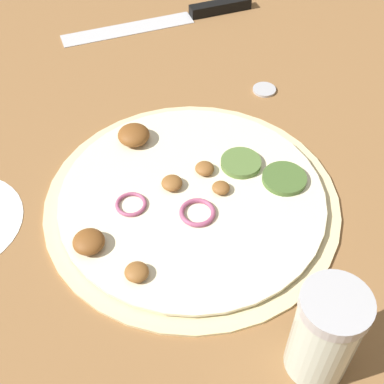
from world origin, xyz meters
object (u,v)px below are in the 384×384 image
(loose_cap, at_px, (264,89))
(pizza, at_px, (191,197))
(spice_jar, at_px, (325,334))
(knife, at_px, (190,14))

(loose_cap, bearing_deg, pizza, 141.00)
(spice_jar, xyz_separation_m, loose_cap, (0.40, -0.08, -0.05))
(loose_cap, bearing_deg, spice_jar, 168.93)
(pizza, distance_m, loose_cap, 0.23)
(pizza, distance_m, spice_jar, 0.23)
(pizza, bearing_deg, spice_jar, -162.16)
(pizza, distance_m, knife, 0.41)
(knife, distance_m, spice_jar, 0.62)
(knife, bearing_deg, pizza, 70.36)
(pizza, xyz_separation_m, knife, (0.40, -0.08, -0.00))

